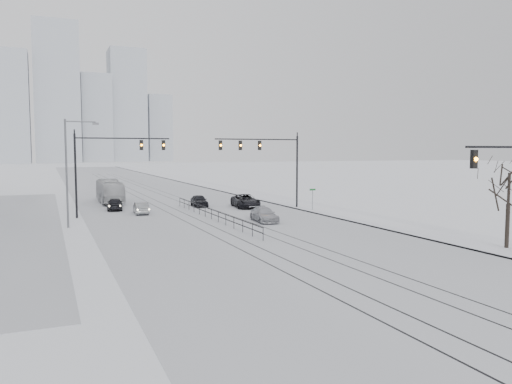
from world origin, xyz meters
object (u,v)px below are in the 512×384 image
at_px(sedan_nb_far, 199,201).
at_px(sedan_sb_inner, 115,204).
at_px(sedan_nb_right, 264,215).
at_px(sedan_sb_outer, 141,208).
at_px(box_truck, 110,191).
at_px(sedan_nb_front, 245,201).
at_px(bare_tree, 509,181).

bearing_deg(sedan_nb_far, sedan_sb_inner, -175.28).
bearing_deg(sedan_nb_right, sedan_sb_inner, 133.79).
distance_m(sedan_sb_outer, box_truck, 12.53).
bearing_deg(sedan_nb_front, box_truck, 147.71).
height_order(sedan_nb_front, box_truck, box_truck).
distance_m(sedan_sb_outer, sedan_nb_right, 13.51).
bearing_deg(sedan_nb_far, box_truck, 143.06).
height_order(bare_tree, sedan_nb_far, bare_tree).
bearing_deg(sedan_sb_outer, sedan_sb_inner, -61.58).
bearing_deg(sedan_nb_front, sedan_nb_far, 152.89).
distance_m(bare_tree, sedan_sb_inner, 38.22).
bearing_deg(sedan_sb_outer, sedan_nb_far, -146.14).
relative_size(bare_tree, box_truck, 0.60).
xyz_separation_m(sedan_nb_front, sedan_nb_right, (-2.55, -11.04, -0.12)).
xyz_separation_m(sedan_sb_outer, box_truck, (-1.64, 12.39, 0.81)).
relative_size(bare_tree, sedan_sb_inner, 1.54).
relative_size(sedan_nb_right, sedan_nb_far, 1.11).
xyz_separation_m(sedan_sb_inner, box_truck, (0.39, 8.03, 0.74)).
relative_size(sedan_sb_outer, sedan_nb_right, 0.85).
distance_m(bare_tree, box_truck, 44.92).
height_order(sedan_sb_outer, sedan_nb_right, sedan_nb_right).
distance_m(sedan_sb_inner, sedan_sb_outer, 4.81).
distance_m(bare_tree, sedan_nb_right, 20.44).
relative_size(sedan_sb_inner, sedan_sb_outer, 1.07).
distance_m(sedan_nb_far, box_truck, 12.11).
xyz_separation_m(bare_tree, box_truck, (-20.18, 40.02, -3.08)).
distance_m(sedan_sb_outer, sedan_nb_far, 8.51).
bearing_deg(sedan_nb_right, sedan_nb_front, 82.22).
bearing_deg(sedan_sb_inner, sedan_sb_outer, 122.42).
bearing_deg(sedan_nb_front, sedan_sb_inner, 174.63).
xyz_separation_m(sedan_sb_outer, sedan_nb_right, (9.28, -9.82, 0.02)).
distance_m(sedan_sb_inner, sedan_nb_front, 14.21).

